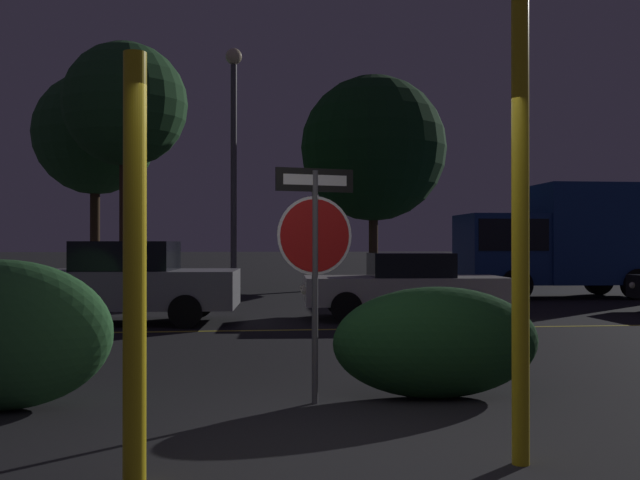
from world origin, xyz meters
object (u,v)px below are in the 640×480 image
Objects in this scene: stop_sign at (315,238)px; street_lamp at (234,140)px; hedge_bush_2 at (437,342)px; tree_0 at (95,134)px; hedge_bush_1 at (1,335)px; tree_1 at (125,106)px; delivery_truck at (562,239)px; tree_2 at (373,149)px; passing_car_3 at (405,285)px; passing_car_2 at (122,283)px; yellow_pole_left at (135,268)px; yellow_pole_right at (520,223)px.

street_lamp is (-0.88, 12.13, 2.67)m from stop_sign.
hedge_bush_2 is 19.50m from tree_0.
hedge_bush_1 is 14.70m from tree_1.
tree_1 is at bearing -67.66° from tree_0.
delivery_truck is 7.59m from tree_2.
tree_1 is at bearing 149.73° from street_lamp.
tree_1 is at bearing 48.53° from passing_car_3.
tree_1 reaches higher than stop_sign.
hedge_bush_2 is at bearing -69.56° from tree_1.
hedge_bush_2 is 18.36m from tree_2.
yellow_pole_left is at bearing -166.29° from passing_car_2.
stop_sign is 0.53× the size of passing_car_3.
hedge_bush_1 is 0.48× the size of passing_car_3.
delivery_truck reaches higher than hedge_bush_1.
passing_car_3 is 7.66m from delivery_truck.
passing_car_3 is at bearing 132.50° from delivery_truck.
passing_car_2 is 0.70× the size of street_lamp.
tree_0 reaches higher than tree_1.
yellow_pole_left is 2.73m from hedge_bush_1.
tree_2 is at bearing 69.10° from hedge_bush_1.
tree_0 is at bearing 17.77° from passing_car_2.
stop_sign is 0.33× the size of street_lamp.
yellow_pole_left is 1.35× the size of hedge_bush_1.
delivery_truck reaches higher than passing_car_2.
tree_1 reaches higher than passing_car_3.
passing_car_2 is 8.21m from tree_1.
hedge_bush_2 is 0.36× the size of delivery_truck.
tree_1 is at bearing 110.44° from hedge_bush_2.
street_lamp reaches higher than yellow_pole_right.
hedge_bush_2 is 14.24m from delivery_truck.
delivery_truck is at bearing 48.05° from hedge_bush_1.
yellow_pole_right reaches higher than passing_car_3.
tree_1 reaches higher than street_lamp.
hedge_bush_1 is 0.43× the size of passing_car_2.
stop_sign is 1.08× the size of hedge_bush_2.
hedge_bush_1 is 0.30× the size of street_lamp.
tree_1 is at bearing 83.83° from delivery_truck.
tree_0 is at bearing 129.41° from street_lamp.
yellow_pole_left is at bearing -136.01° from stop_sign.
tree_1 reaches higher than hedge_bush_1.
yellow_pole_right reaches higher than yellow_pole_left.
tree_2 reaches higher than passing_car_2.
yellow_pole_left is 10.32m from passing_car_3.
passing_car_3 is (3.95, 9.51, -0.68)m from yellow_pole_left.
yellow_pole_right reaches higher than stop_sign.
stop_sign is 2.34m from yellow_pole_right.
hedge_bush_2 is at bearing -8.79° from stop_sign.
stop_sign reaches higher than hedge_bush_2.
passing_car_2 is 5.55m from passing_car_3.
stop_sign is 0.39× the size of delivery_truck.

